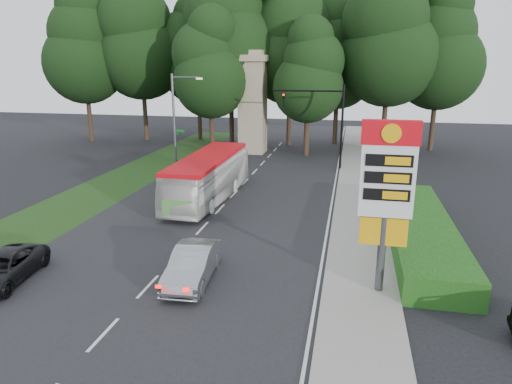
% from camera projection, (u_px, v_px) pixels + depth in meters
% --- Properties ---
extents(ground, '(120.00, 120.00, 0.00)m').
position_uv_depth(ground, '(143.00, 293.00, 18.16)').
color(ground, black).
rests_on(ground, ground).
extents(road_surface, '(14.00, 80.00, 0.02)m').
position_uv_depth(road_surface, '(224.00, 205.00, 29.46)').
color(road_surface, black).
rests_on(road_surface, ground).
extents(sidewalk_right, '(3.00, 80.00, 0.12)m').
position_uv_depth(sidewalk_right, '(359.00, 212.00, 27.77)').
color(sidewalk_right, gray).
rests_on(sidewalk_right, ground).
extents(grass_verge_left, '(5.00, 50.00, 0.02)m').
position_uv_depth(grass_verge_left, '(131.00, 176.00, 36.98)').
color(grass_verge_left, '#193814').
rests_on(grass_verge_left, ground).
extents(hedge, '(3.00, 14.00, 1.20)m').
position_uv_depth(hedge, '(420.00, 230.00, 23.26)').
color(hedge, '#154612').
rests_on(hedge, ground).
extents(gas_station_pylon, '(2.10, 0.45, 6.85)m').
position_uv_depth(gas_station_pylon, '(387.00, 185.00, 17.01)').
color(gas_station_pylon, '#59595E').
rests_on(gas_station_pylon, ground).
extents(traffic_signal_mast, '(6.10, 0.35, 7.20)m').
position_uv_depth(traffic_signal_mast, '(327.00, 114.00, 38.37)').
color(traffic_signal_mast, black).
rests_on(traffic_signal_mast, ground).
extents(streetlight_signs, '(2.75, 0.98, 8.00)m').
position_uv_depth(streetlight_signs, '(176.00, 116.00, 39.06)').
color(streetlight_signs, '#59595E').
rests_on(streetlight_signs, ground).
extents(monument, '(3.00, 3.00, 10.05)m').
position_uv_depth(monument, '(253.00, 102.00, 45.42)').
color(monument, gray).
rests_on(monument, ground).
extents(tree_far_west, '(8.96, 8.96, 17.60)m').
position_uv_depth(tree_far_west, '(83.00, 46.00, 50.68)').
color(tree_far_west, '#2D2116').
rests_on(tree_far_west, ground).
extents(tree_west_mid, '(9.80, 9.80, 19.25)m').
position_uv_depth(tree_west_mid, '(140.00, 37.00, 51.11)').
color(tree_west_mid, '#2D2116').
rests_on(tree_west_mid, ground).
extents(tree_west_near, '(8.40, 8.40, 16.50)m').
position_uv_depth(tree_west_near, '(197.00, 53.00, 52.26)').
color(tree_west_near, '#2D2116').
rests_on(tree_west_near, ground).
extents(tree_center_left, '(10.08, 10.08, 19.80)m').
position_uv_depth(tree_center_left, '(230.00, 31.00, 46.96)').
color(tree_center_left, '#2D2116').
rests_on(tree_center_left, ground).
extents(tree_center_right, '(9.24, 9.24, 18.15)m').
position_uv_depth(tree_center_right, '(290.00, 42.00, 47.93)').
color(tree_center_right, '#2D2116').
rests_on(tree_center_right, ground).
extents(tree_east_near, '(8.12, 8.12, 15.95)m').
position_uv_depth(tree_east_near, '(339.00, 55.00, 49.19)').
color(tree_east_near, '#2D2116').
rests_on(tree_east_near, ground).
extents(tree_east_mid, '(9.52, 9.52, 18.70)m').
position_uv_depth(tree_east_mid, '(391.00, 36.00, 43.99)').
color(tree_east_mid, '#2D2116').
rests_on(tree_east_mid, ground).
extents(tree_far_east, '(8.68, 8.68, 17.05)m').
position_uv_depth(tree_far_east, '(441.00, 47.00, 45.16)').
color(tree_far_east, '#2D2116').
rests_on(tree_far_east, ground).
extents(tree_monument_left, '(7.28, 7.28, 14.30)m').
position_uv_depth(tree_monument_left, '(210.00, 65.00, 44.30)').
color(tree_monument_left, '#2D2116').
rests_on(tree_monument_left, ground).
extents(tree_monument_right, '(6.72, 6.72, 13.20)m').
position_uv_depth(tree_monument_right, '(308.00, 72.00, 43.08)').
color(tree_monument_right, '#2D2116').
rests_on(tree_monument_right, ground).
extents(transit_bus, '(2.99, 10.86, 3.00)m').
position_uv_depth(transit_bus, '(209.00, 178.00, 30.21)').
color(transit_bus, silver).
rests_on(transit_bus, ground).
extents(sedan_silver, '(1.86, 4.54, 1.46)m').
position_uv_depth(sedan_silver, '(193.00, 264.00, 19.00)').
color(sedan_silver, '#939599').
rests_on(sedan_silver, ground).
extents(suv_charcoal, '(2.65, 4.74, 1.25)m').
position_uv_depth(suv_charcoal, '(2.00, 268.00, 18.90)').
color(suv_charcoal, black).
rests_on(suv_charcoal, ground).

